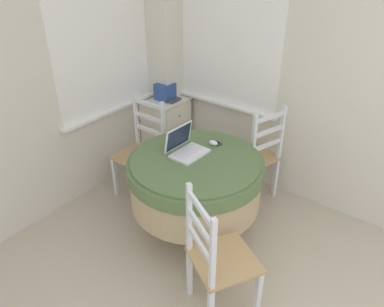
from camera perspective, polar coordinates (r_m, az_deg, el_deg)
corner_room_shell at (r=2.89m, az=0.69°, el=10.41°), size 4.37×4.90×2.55m
round_dining_table at (r=3.03m, az=0.52°, el=-3.79°), size 1.09×1.09×0.74m
laptop at (r=3.00m, az=-0.96°, el=0.90°), size 0.31×0.25×0.22m
computer_mouse at (r=3.13m, az=3.26°, el=1.63°), size 0.05×0.08×0.04m
cell_phone at (r=3.17m, az=3.63°, el=1.69°), size 0.06×0.11×0.01m
dining_chair_near_back_window at (r=3.64m, az=-7.63°, el=0.24°), size 0.40×0.40×0.97m
dining_chair_near_right_window at (r=3.58m, az=9.65°, el=-0.43°), size 0.50×0.50×0.97m
dining_chair_camera_near at (r=2.51m, az=3.95°, el=-15.85°), size 0.55×0.55×0.97m
corner_cabinet at (r=4.20m, az=-3.91°, el=3.54°), size 0.47×0.40×0.74m
storage_box at (r=4.03m, az=-4.13°, el=9.42°), size 0.17×0.17×0.17m
book_on_cabinet at (r=4.04m, az=-3.66°, el=8.35°), size 0.16×0.24×0.02m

